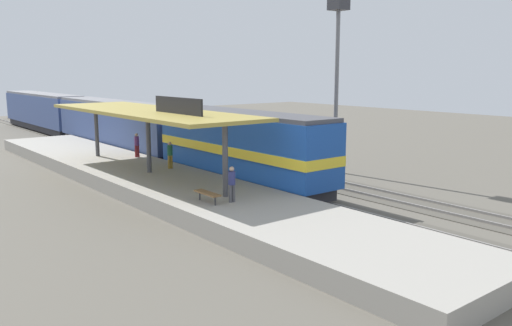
{
  "coord_description": "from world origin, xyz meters",
  "views": [
    {
      "loc": [
        -19.33,
        -28.8,
        7.05
      ],
      "look_at": [
        -1.38,
        -6.39,
        2.0
      ],
      "focal_mm": 37.11,
      "sensor_mm": 36.0,
      "label": 1
    }
  ],
  "objects": [
    {
      "name": "freight_car",
      "position": [
        4.6,
        7.61,
        1.97
      ],
      "size": [
        2.8,
        12.0,
        3.54
      ],
      "color": "#28282D",
      "rests_on": "track_far"
    },
    {
      "name": "locomotive",
      "position": [
        0.0,
        -3.19,
        2.41
      ],
      "size": [
        2.93,
        14.43,
        4.44
      ],
      "color": "#28282D",
      "rests_on": "track_near"
    },
    {
      "name": "track_near",
      "position": [
        0.0,
        0.0,
        0.03
      ],
      "size": [
        3.2,
        110.0,
        0.16
      ],
      "color": "#4E4941",
      "rests_on": "ground"
    },
    {
      "name": "passenger_carriage_front",
      "position": [
        0.0,
        14.81,
        2.31
      ],
      "size": [
        2.9,
        20.0,
        4.24
      ],
      "color": "#28282D",
      "rests_on": "track_near"
    },
    {
      "name": "station_canopy",
      "position": [
        -4.6,
        -0.09,
        4.53
      ],
      "size": [
        5.2,
        18.0,
        4.7
      ],
      "color": "#47474C",
      "rests_on": "platform"
    },
    {
      "name": "person_boarding",
      "position": [
        -2.95,
        0.35,
        1.85
      ],
      "size": [
        0.34,
        0.34,
        1.71
      ],
      "color": "olive",
      "rests_on": "platform"
    },
    {
      "name": "ground_plane",
      "position": [
        2.0,
        0.0,
        0.0
      ],
      "size": [
        120.0,
        120.0,
        0.0
      ],
      "primitive_type": "plane",
      "color": "#5B564C"
    },
    {
      "name": "person_waiting",
      "position": [
        -5.03,
        -9.12,
        1.85
      ],
      "size": [
        0.34,
        0.34,
        1.71
      ],
      "color": "#4C4C51",
      "rests_on": "platform"
    },
    {
      "name": "platform_bench",
      "position": [
        -6.0,
        -8.5,
        1.34
      ],
      "size": [
        0.44,
        1.7,
        0.5
      ],
      "color": "#333338",
      "rests_on": "platform"
    },
    {
      "name": "track_far",
      "position": [
        4.6,
        0.0,
        0.03
      ],
      "size": [
        3.2,
        110.0,
        0.16
      ],
      "color": "#4E4941",
      "rests_on": "ground"
    },
    {
      "name": "person_walking",
      "position": [
        -2.57,
        5.78,
        1.85
      ],
      "size": [
        0.34,
        0.34,
        1.71
      ],
      "color": "maroon",
      "rests_on": "platform"
    },
    {
      "name": "platform",
      "position": [
        -4.6,
        0.0,
        0.45
      ],
      "size": [
        6.0,
        44.0,
        0.9
      ],
      "primitive_type": "cube",
      "color": "#9E998E",
      "rests_on": "ground"
    },
    {
      "name": "light_mast",
      "position": [
        7.8,
        -3.75,
        8.4
      ],
      "size": [
        1.1,
        1.1,
        11.7
      ],
      "color": "slate",
      "rests_on": "ground"
    },
    {
      "name": "passenger_carriage_rear",
      "position": [
        0.0,
        35.61,
        2.31
      ],
      "size": [
        2.9,
        20.0,
        4.24
      ],
      "color": "#28282D",
      "rests_on": "track_near"
    }
  ]
}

